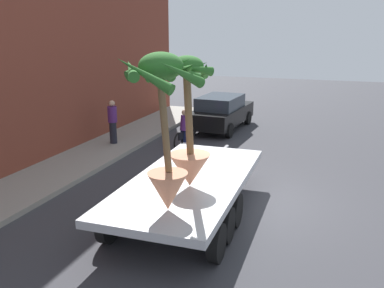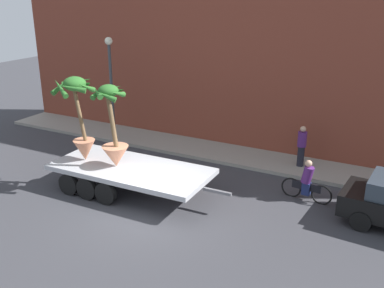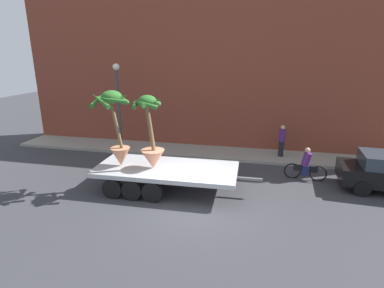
# 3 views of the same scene
# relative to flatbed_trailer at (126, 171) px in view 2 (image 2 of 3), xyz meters

# --- Properties ---
(ground_plane) EXTENTS (60.00, 60.00, 0.00)m
(ground_plane) POSITION_rel_flatbed_trailer_xyz_m (1.64, -1.09, -0.77)
(ground_plane) COLOR #38383D
(sidewalk) EXTENTS (24.00, 2.20, 0.15)m
(sidewalk) POSITION_rel_flatbed_trailer_xyz_m (1.64, 5.01, -0.70)
(sidewalk) COLOR gray
(sidewalk) RESTS_ON ground
(building_facade) EXTENTS (24.00, 1.20, 9.60)m
(building_facade) POSITION_rel_flatbed_trailer_xyz_m (1.64, 6.71, 4.03)
(building_facade) COLOR brown
(building_facade) RESTS_ON ground
(flatbed_trailer) EXTENTS (6.86, 2.72, 0.98)m
(flatbed_trailer) POSITION_rel_flatbed_trailer_xyz_m (0.00, 0.00, 0.00)
(flatbed_trailer) COLOR #B7BABF
(flatbed_trailer) RESTS_ON ground
(potted_palm_rear) EXTENTS (1.55, 1.63, 3.13)m
(potted_palm_rear) POSITION_rel_flatbed_trailer_xyz_m (-1.78, -0.23, 1.91)
(potted_palm_rear) COLOR tan
(potted_palm_rear) RESTS_ON flatbed_trailer
(potted_palm_middle) EXTENTS (1.31, 1.31, 2.99)m
(potted_palm_middle) POSITION_rel_flatbed_trailer_xyz_m (-0.32, -0.18, 1.48)
(potted_palm_middle) COLOR tan
(potted_palm_middle) RESTS_ON flatbed_trailer
(cyclist) EXTENTS (1.84, 0.38, 1.54)m
(cyclist) POSITION_rel_flatbed_trailer_xyz_m (6.06, 2.32, -0.11)
(cyclist) COLOR black
(cyclist) RESTS_ON ground
(pedestrian_near_gate) EXTENTS (0.36, 0.36, 1.71)m
(pedestrian_near_gate) POSITION_rel_flatbed_trailer_xyz_m (5.15, 4.98, 0.27)
(pedestrian_near_gate) COLOR black
(pedestrian_near_gate) RESTS_ON sidewalk
(street_lamp) EXTENTS (0.36, 0.36, 4.83)m
(street_lamp) POSITION_rel_flatbed_trailer_xyz_m (-3.75, 4.21, 2.46)
(street_lamp) COLOR #383D42
(street_lamp) RESTS_ON sidewalk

